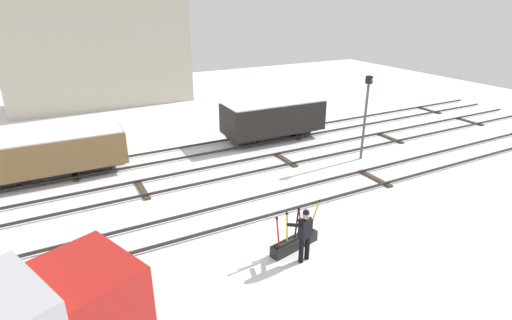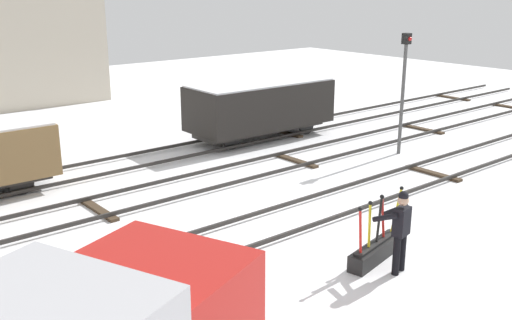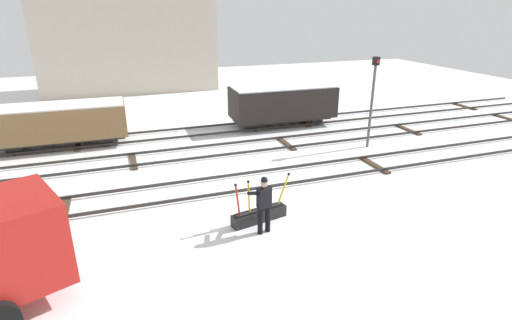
% 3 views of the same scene
% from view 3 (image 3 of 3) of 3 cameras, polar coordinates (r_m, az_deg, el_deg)
% --- Properties ---
extents(ground_plane, '(60.00, 60.00, 0.00)m').
position_cam_3_polar(ground_plane, '(14.80, -2.48, -3.62)').
color(ground_plane, white).
extents(track_main_line, '(44.00, 1.94, 0.18)m').
position_cam_3_polar(track_main_line, '(14.75, -2.49, -3.22)').
color(track_main_line, '#2D2B28').
rests_on(track_main_line, ground_plane).
extents(track_siding_near, '(44.00, 1.94, 0.18)m').
position_cam_3_polar(track_siding_near, '(18.10, -5.94, 1.35)').
color(track_siding_near, '#2D2B28').
rests_on(track_siding_near, ground_plane).
extents(track_siding_far, '(44.00, 1.94, 0.18)m').
position_cam_3_polar(track_siding_far, '(21.04, -8.00, 4.10)').
color(track_siding_far, '#2D2B28').
rests_on(track_siding_far, ground_plane).
extents(switch_lever_frame, '(2.02, 0.72, 1.45)m').
position_cam_3_polar(switch_lever_frame, '(12.32, 0.46, -7.64)').
color(switch_lever_frame, black).
rests_on(switch_lever_frame, ground_plane).
extents(rail_worker, '(0.63, 0.70, 1.76)m').
position_cam_3_polar(rail_worker, '(11.41, 1.09, -5.91)').
color(rail_worker, black).
rests_on(rail_worker, ground_plane).
extents(signal_post, '(0.24, 0.32, 4.13)m').
position_cam_3_polar(signal_post, '(18.90, 16.29, 9.04)').
color(signal_post, '#4C4C4C').
rests_on(signal_post, ground_plane).
extents(apartment_building, '(12.95, 5.23, 12.15)m').
position_cam_3_polar(apartment_building, '(33.25, -18.24, 19.92)').
color(apartment_building, beige).
rests_on(apartment_building, ground_plane).
extents(freight_car_far_end, '(5.63, 2.41, 2.18)m').
position_cam_3_polar(freight_car_far_end, '(22.07, 3.81, 8.17)').
color(freight_car_far_end, '#2D2B28').
rests_on(freight_car_far_end, ground_plane).
extents(freight_car_mid_siding, '(5.90, 2.18, 2.00)m').
position_cam_3_polar(freight_car_mid_siding, '(20.57, -26.24, 4.82)').
color(freight_car_mid_siding, '#2D2B28').
rests_on(freight_car_mid_siding, ground_plane).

